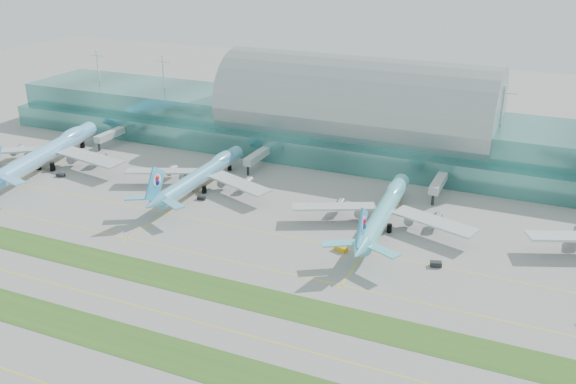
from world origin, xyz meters
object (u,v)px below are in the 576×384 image
at_px(airliner_a, 50,150).
at_px(airliner_c, 384,209).
at_px(airliner_b, 203,174).
at_px(terminal, 356,123).

distance_m(airliner_a, airliner_c, 144.31).
xyz_separation_m(airliner_a, airliner_b, (71.23, 4.28, -1.03)).
distance_m(airliner_b, airliner_c, 73.23).
height_order(terminal, airliner_a, terminal).
bearing_deg(terminal, airliner_c, -64.37).
xyz_separation_m(airliner_b, airliner_c, (73.08, -4.83, 0.02)).
bearing_deg(airliner_b, airliner_c, -4.68).
bearing_deg(airliner_c, airliner_b, 173.06).
distance_m(airliner_a, airliner_b, 71.37).
bearing_deg(airliner_a, airliner_b, -7.75).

